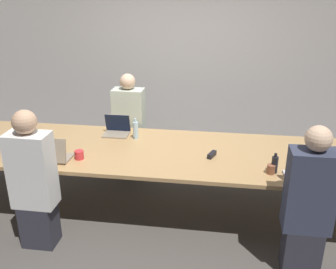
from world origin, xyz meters
name	(u,v)px	position (x,y,z in m)	size (l,w,h in m)	color
ground_plane	(162,207)	(0.00, 0.00, 0.00)	(24.00, 24.00, 0.00)	#4C4742
curtain_wall	(183,57)	(0.00, 2.03, 1.40)	(12.00, 0.06, 2.80)	#BCB7B2
conference_table	(162,154)	(0.00, 0.00, 0.69)	(4.66, 1.28, 0.73)	tan
laptop_near_right	(302,173)	(1.39, -0.48, 0.80)	(0.31, 0.22, 0.22)	silver
person_near_right	(308,205)	(1.39, -0.83, 0.68)	(0.40, 0.24, 1.40)	#2D2D38
cup_near_right	(271,169)	(1.12, -0.39, 0.78)	(0.08, 0.08, 0.09)	brown
bottle_near_right	(275,164)	(1.16, -0.36, 0.82)	(0.06, 0.06, 0.20)	black
laptop_far_midleft	(117,129)	(-0.62, 0.40, 0.80)	(0.31, 0.24, 0.24)	gray
person_far_midleft	(129,127)	(-0.57, 0.83, 0.67)	(0.40, 0.24, 1.38)	#2D2D38
bottle_far_midleft	(136,130)	(-0.36, 0.29, 0.84)	(0.06, 0.06, 0.25)	#ADD1E0
laptop_near_left	(54,154)	(-1.05, -0.42, 0.81)	(0.32, 0.26, 0.26)	gray
person_near_left	(34,183)	(-1.10, -0.81, 0.68)	(0.40, 0.24, 1.40)	#2D2D38
cup_near_left	(79,155)	(-0.82, -0.34, 0.78)	(0.09, 0.09, 0.09)	red
stapler	(212,155)	(0.55, -0.09, 0.76)	(0.10, 0.16, 0.05)	black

